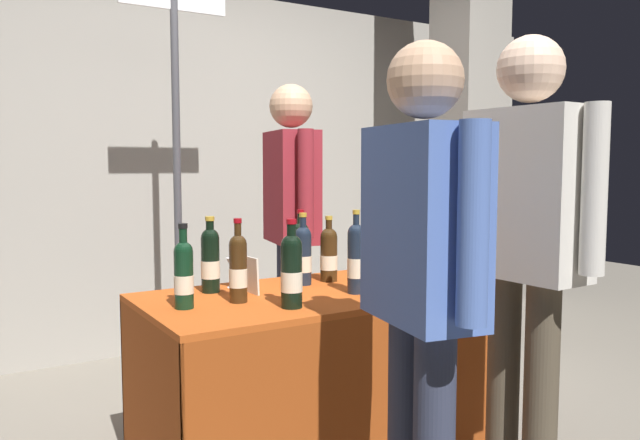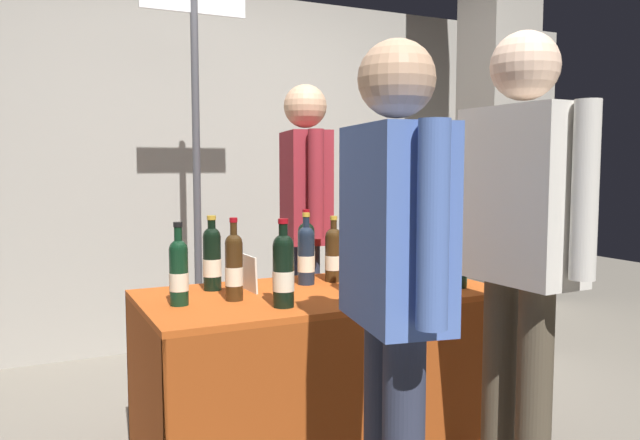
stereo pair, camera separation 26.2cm
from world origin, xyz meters
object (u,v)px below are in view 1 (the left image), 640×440
object	(u,v)px
taster_foreground_right	(422,268)
concrete_pillar	(469,86)
tasting_table	(320,341)
booth_signpost	(176,139)
display_bottle_0	(356,258)
wine_glass_near_vendor	(385,263)
vendor_presenter	(291,211)
flower_vase	(377,253)
featured_wine_bottle	(413,247)
wine_glass_mid	(234,267)

from	to	relation	value
taster_foreground_right	concrete_pillar	bearing A→B (deg)	-36.76
tasting_table	booth_signpost	size ratio (longest dim) A/B	0.65
tasting_table	display_bottle_0	distance (m)	0.40
wine_glass_near_vendor	concrete_pillar	bearing A→B (deg)	34.64
concrete_pillar	vendor_presenter	distance (m)	1.70
wine_glass_near_vendor	booth_signpost	distance (m)	1.49
flower_vase	booth_signpost	xyz separation A→B (m)	(-0.62, 1.04, 0.56)
concrete_pillar	flower_vase	world-z (taller)	concrete_pillar
featured_wine_bottle	display_bottle_0	size ratio (longest dim) A/B	1.00
featured_wine_bottle	taster_foreground_right	xyz separation A→B (m)	(-0.70, -0.88, 0.09)
concrete_pillar	booth_signpost	distance (m)	2.02
flower_vase	vendor_presenter	bearing A→B (deg)	105.98
wine_glass_near_vendor	booth_signpost	bearing A→B (deg)	109.91
wine_glass_near_vendor	flower_vase	xyz separation A→B (m)	(0.15, 0.26, 0.00)
taster_foreground_right	booth_signpost	xyz separation A→B (m)	(-0.03, 2.05, 0.44)
tasting_table	flower_vase	xyz separation A→B (m)	(0.41, 0.15, 0.33)
tasting_table	booth_signpost	world-z (taller)	booth_signpost
tasting_table	display_bottle_0	xyz separation A→B (m)	(0.10, -0.12, 0.37)
flower_vase	booth_signpost	bearing A→B (deg)	120.83
flower_vase	tasting_table	bearing A→B (deg)	-159.81
concrete_pillar	wine_glass_near_vendor	bearing A→B (deg)	-145.36
concrete_pillar	display_bottle_0	distance (m)	2.16
featured_wine_bottle	wine_glass_mid	bearing A→B (deg)	164.86
tasting_table	booth_signpost	distance (m)	1.51
flower_vase	vendor_presenter	distance (m)	0.60
wine_glass_near_vendor	vendor_presenter	xyz separation A→B (m)	(-0.01, 0.81, 0.17)
featured_wine_bottle	concrete_pillar	bearing A→B (deg)	36.18
tasting_table	flower_vase	size ratio (longest dim) A/B	4.02
wine_glass_mid	vendor_presenter	xyz separation A→B (m)	(0.54, 0.46, 0.19)
wine_glass_near_vendor	vendor_presenter	world-z (taller)	vendor_presenter
concrete_pillar	wine_glass_near_vendor	distance (m)	2.05
concrete_pillar	flower_vase	distance (m)	1.81
flower_vase	featured_wine_bottle	bearing A→B (deg)	-47.34
featured_wine_bottle	display_bottle_0	world-z (taller)	display_bottle_0
tasting_table	flower_vase	bearing A→B (deg)	20.19
concrete_pillar	vendor_presenter	xyz separation A→B (m)	(-1.50, -0.22, -0.78)
tasting_table	vendor_presenter	world-z (taller)	vendor_presenter
tasting_table	vendor_presenter	distance (m)	0.91
concrete_pillar	wine_glass_mid	world-z (taller)	concrete_pillar
concrete_pillar	tasting_table	size ratio (longest dim) A/B	2.40
booth_signpost	vendor_presenter	bearing A→B (deg)	-46.42
wine_glass_near_vendor	wine_glass_mid	bearing A→B (deg)	147.06
concrete_pillar	display_bottle_0	world-z (taller)	concrete_pillar
concrete_pillar	tasting_table	world-z (taller)	concrete_pillar
flower_vase	vendor_presenter	world-z (taller)	vendor_presenter
tasting_table	display_bottle_0	size ratio (longest dim) A/B	4.27
taster_foreground_right	wine_glass_mid	bearing A→B (deg)	16.21
vendor_presenter	booth_signpost	size ratio (longest dim) A/B	0.74
tasting_table	wine_glass_near_vendor	world-z (taller)	wine_glass_near_vendor
display_bottle_0	wine_glass_near_vendor	xyz separation A→B (m)	(0.17, 0.02, -0.04)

